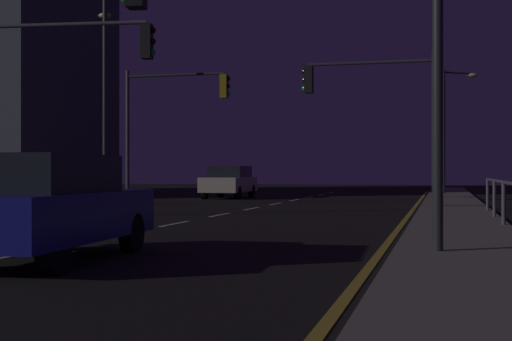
{
  "coord_description": "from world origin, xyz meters",
  "views": [
    {
      "loc": [
        6.51,
        -1.22,
        1.33
      ],
      "look_at": [
        -0.83,
        29.01,
        1.35
      ],
      "focal_mm": 54.0,
      "sensor_mm": 36.0,
      "label": 1
    }
  ],
  "objects": [
    {
      "name": "ground_plane",
      "position": [
        0.0,
        17.5,
        0.0
      ],
      "size": [
        112.0,
        112.0,
        0.0
      ],
      "primitive_type": "plane",
      "color": "black",
      "rests_on": "ground"
    },
    {
      "name": "sidewalk_right",
      "position": [
        6.87,
        17.5,
        0.07
      ],
      "size": [
        2.2,
        77.0,
        0.14
      ],
      "primitive_type": "cube",
      "color": "gray",
      "rests_on": "ground"
    },
    {
      "name": "lane_markings_center",
      "position": [
        0.0,
        21.0,
        0.01
      ],
      "size": [
        0.14,
        50.0,
        0.01
      ],
      "color": "silver",
      "rests_on": "ground"
    },
    {
      "name": "lane_edge_line",
      "position": [
        5.52,
        22.5,
        0.01
      ],
      "size": [
        0.14,
        53.0,
        0.01
      ],
      "color": "gold",
      "rests_on": "ground"
    },
    {
      "name": "car",
      "position": [
        0.83,
        9.0,
        0.82
      ],
      "size": [
        2.0,
        4.47,
        1.57
      ],
      "color": "navy",
      "rests_on": "ground"
    },
    {
      "name": "car_oncoming",
      "position": [
        -3.6,
        34.87,
        0.82
      ],
      "size": [
        1.86,
        4.42,
        1.57
      ],
      "color": "beige",
      "rests_on": "ground"
    },
    {
      "name": "traffic_light_mid_left",
      "position": [
        4.2,
        25.52,
        3.84
      ],
      "size": [
        4.64,
        0.35,
        5.19
      ],
      "color": "#38383D",
      "rests_on": "sidewalk_right"
    },
    {
      "name": "traffic_light_far_center",
      "position": [
        -4.25,
        28.41,
        3.9
      ],
      "size": [
        4.55,
        0.41,
        5.49
      ],
      "color": "#4C4C51",
      "rests_on": "ground"
    },
    {
      "name": "traffic_light_overhead_east",
      "position": [
        4.25,
        10.24,
        3.7
      ],
      "size": [
        4.88,
        0.93,
        4.96
      ],
      "color": "#2D3033",
      "rests_on": "sidewalk_right"
    },
    {
      "name": "traffic_light_far_right",
      "position": [
        -3.87,
        18.13,
        4.02
      ],
      "size": [
        5.04,
        0.7,
        5.63
      ],
      "color": "#2D3033",
      "rests_on": "ground"
    },
    {
      "name": "street_lamp_far_end",
      "position": [
        6.88,
        41.59,
        4.19
      ],
      "size": [
        1.86,
        1.13,
        6.66
      ],
      "color": "#2D3033",
      "rests_on": "sidewalk_right"
    },
    {
      "name": "street_lamp_mid_block",
      "position": [
        -6.3,
        26.53,
        4.8
      ],
      "size": [
        1.28,
        2.22,
        8.0
      ],
      "color": "#38383D",
      "rests_on": "ground"
    }
  ]
}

